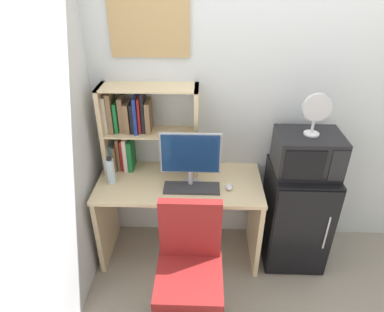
{
  "coord_description": "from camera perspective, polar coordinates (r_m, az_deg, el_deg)",
  "views": [
    {
      "loc": [
        -0.73,
        -2.49,
        2.25
      ],
      "look_at": [
        -0.81,
        -0.33,
        1.0
      ],
      "focal_mm": 31.78,
      "sensor_mm": 36.0,
      "label": 1
    }
  ],
  "objects": [
    {
      "name": "wall_back",
      "position": [
        2.91,
        25.08,
        8.2
      ],
      "size": [
        6.4,
        0.04,
        2.6
      ],
      "primitive_type": "cube",
      "color": "silver",
      "rests_on": "ground_plane"
    },
    {
      "name": "desk",
      "position": [
        2.79,
        -2.05,
        -8.1
      ],
      "size": [
        1.28,
        0.59,
        0.75
      ],
      "color": "beige",
      "rests_on": "ground_plane"
    },
    {
      "name": "hutch_bookshelf",
      "position": [
        2.68,
        -9.26,
        4.92
      ],
      "size": [
        0.75,
        0.23,
        0.71
      ],
      "color": "beige",
      "rests_on": "desk"
    },
    {
      "name": "monitor",
      "position": [
        2.48,
        -0.26,
        -0.12
      ],
      "size": [
        0.45,
        0.17,
        0.45
      ],
      "color": "#B7B7BC",
      "rests_on": "desk"
    },
    {
      "name": "keyboard",
      "position": [
        2.57,
        -0.05,
        -5.4
      ],
      "size": [
        0.42,
        0.15,
        0.02
      ],
      "primitive_type": "cube",
      "color": "#333338",
      "rests_on": "desk"
    },
    {
      "name": "computer_mouse",
      "position": [
        2.59,
        6.26,
        -5.14
      ],
      "size": [
        0.06,
        0.08,
        0.03
      ],
      "primitive_type": "ellipsoid",
      "color": "silver",
      "rests_on": "desk"
    },
    {
      "name": "water_bottle",
      "position": [
        2.67,
        -13.5,
        -2.44
      ],
      "size": [
        0.07,
        0.07,
        0.22
      ],
      "color": "silver",
      "rests_on": "desk"
    },
    {
      "name": "mini_fridge",
      "position": [
        2.95,
        16.95,
        -9.45
      ],
      "size": [
        0.48,
        0.51,
        0.86
      ],
      "color": "black",
      "rests_on": "ground_plane"
    },
    {
      "name": "microwave",
      "position": [
        2.64,
        18.79,
        0.47
      ],
      "size": [
        0.47,
        0.36,
        0.3
      ],
      "color": "black",
      "rests_on": "mini_fridge"
    },
    {
      "name": "desk_fan",
      "position": [
        2.49,
        20.13,
        7.13
      ],
      "size": [
        0.2,
        0.11,
        0.31
      ],
      "color": "silver",
      "rests_on": "microwave"
    },
    {
      "name": "desk_chair",
      "position": [
        2.4,
        -0.42,
        -19.68
      ],
      "size": [
        0.49,
        0.49,
        0.95
      ],
      "color": "black",
      "rests_on": "ground_plane"
    },
    {
      "name": "wall_corkboard",
      "position": [
        2.53,
        -7.28,
        21.42
      ],
      "size": [
        0.56,
        0.02,
        0.48
      ],
      "primitive_type": "cube",
      "color": "tan"
    }
  ]
}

